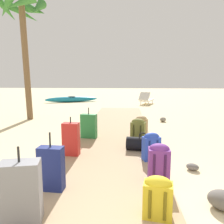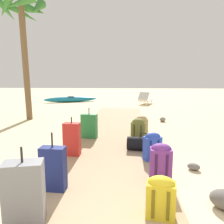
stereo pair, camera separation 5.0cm
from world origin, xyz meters
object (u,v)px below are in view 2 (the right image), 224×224
object	(u,v)px
backpack_olive	(138,130)
palm_tree_near_left	(21,19)
backpack_blue	(152,146)
duffel_bag_black	(143,144)
kayak	(71,99)
suitcase_red	(72,139)
lounge_chair	(145,99)
suitcase_green	(89,126)
backpack_yellow	(161,196)
backpack_purple	(161,162)
suitcase_navy	(53,169)
suitcase_grey	(24,193)
backpack_tan	(142,125)

from	to	relation	value
backpack_olive	palm_tree_near_left	size ratio (longest dim) A/B	0.13
backpack_blue	backpack_olive	size ratio (longest dim) A/B	0.89
duffel_bag_black	kayak	world-z (taller)	duffel_bag_black
backpack_olive	suitcase_red	bearing A→B (deg)	-147.11
duffel_bag_black	lounge_chair	bearing A→B (deg)	84.57
backpack_olive	lounge_chair	xyz separation A→B (m)	(0.94, 8.56, -0.07)
backpack_olive	suitcase_red	distance (m)	1.65
suitcase_green	backpack_yellow	size ratio (longest dim) A/B	1.65
duffel_bag_black	suitcase_green	bearing A→B (deg)	144.91
backpack_purple	backpack_yellow	size ratio (longest dim) A/B	1.23
suitcase_red	lounge_chair	distance (m)	9.74
backpack_olive	suitcase_red	size ratio (longest dim) A/B	0.76
suitcase_navy	backpack_yellow	bearing A→B (deg)	-20.52
suitcase_grey	backpack_yellow	world-z (taller)	suitcase_grey
suitcase_red	lounge_chair	world-z (taller)	suitcase_red
backpack_blue	kayak	world-z (taller)	backpack_blue
backpack_purple	kayak	xyz separation A→B (m)	(-4.26, 11.52, -0.20)
backpack_blue	backpack_olive	xyz separation A→B (m)	(-0.20, 1.06, 0.04)
backpack_tan	suitcase_green	bearing A→B (deg)	-167.05
suitcase_grey	palm_tree_near_left	xyz separation A→B (m)	(-2.81, 6.16, 3.35)
suitcase_green	duffel_bag_black	world-z (taller)	suitcase_green
suitcase_green	kayak	xyz separation A→B (m)	(-2.80, 9.16, -0.20)
backpack_purple	suitcase_red	size ratio (longest dim) A/B	0.76
suitcase_red	kayak	bearing A→B (deg)	104.28
suitcase_red	duffel_bag_black	bearing A→B (deg)	14.46
backpack_purple	suitcase_green	world-z (taller)	suitcase_green
palm_tree_near_left	kayak	size ratio (longest dim) A/B	1.32
backpack_purple	suitcase_navy	size ratio (longest dim) A/B	0.72
duffel_bag_black	backpack_olive	bearing A→B (deg)	98.09
suitcase_green	suitcase_red	size ratio (longest dim) A/B	1.01
backpack_blue	lounge_chair	xyz separation A→B (m)	(0.74, 9.62, -0.03)
suitcase_green	kayak	distance (m)	9.58
backpack_olive	backpack_tan	distance (m)	0.74
backpack_yellow	kayak	distance (m)	13.03
backpack_blue	kayak	bearing A→B (deg)	111.77
backpack_yellow	lounge_chair	distance (m)	11.39
backpack_purple	backpack_yellow	distance (m)	0.86
backpack_tan	lounge_chair	xyz separation A→B (m)	(0.81, 7.83, -0.04)
backpack_olive	kayak	distance (m)	10.39
suitcase_grey	suitcase_navy	size ratio (longest dim) A/B	1.03
duffel_bag_black	palm_tree_near_left	xyz separation A→B (m)	(-4.26, 3.70, 3.55)
backpack_olive	backpack_yellow	xyz separation A→B (m)	(0.08, -2.80, -0.06)
suitcase_grey	kayak	distance (m)	12.83
backpack_olive	backpack_yellow	bearing A→B (deg)	-88.35
backpack_olive	suitcase_navy	size ratio (longest dim) A/B	0.73
backpack_tan	duffel_bag_black	distance (m)	1.26
backpack_blue	backpack_tan	world-z (taller)	backpack_tan
backpack_purple	backpack_tan	distance (m)	2.68
backpack_blue	backpack_yellow	xyz separation A→B (m)	(-0.12, -1.74, -0.03)
suitcase_navy	suitcase_red	distance (m)	1.39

